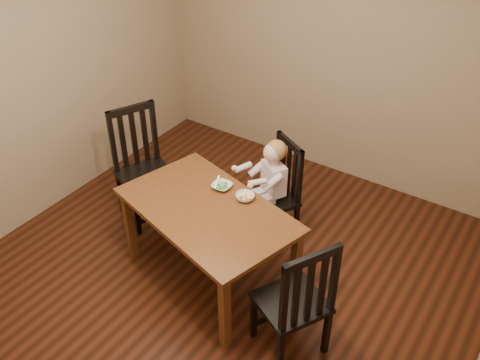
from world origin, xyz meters
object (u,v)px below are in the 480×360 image
Objects in this scene: chair_child at (276,192)px; toddler at (272,181)px; dining_table at (207,216)px; bowl_peas at (222,186)px; chair_left at (143,167)px; chair_right at (296,302)px; bowl_veg at (245,197)px.

chair_child reaches higher than toddler.
bowl_peas is (-0.06, 0.28, 0.10)m from dining_table.
chair_right is at bearing 96.23° from chair_left.
chair_child is (0.18, 0.77, -0.17)m from dining_table.
chair_right is 0.98m from bowl_veg.
chair_child is 6.27× the size of bowl_veg.
toddler is (0.15, 0.73, -0.03)m from dining_table.
dining_table is at bearing 95.04° from chair_left.
dining_table is 1.66× the size of chair_child.
chair_right reaches higher than chair_child.
toddler is (1.16, 0.39, 0.07)m from chair_left.
chair_right is at bearing -29.06° from bowl_peas.
toddler is at bearing 65.04° from bowl_peas.
toddler is at bearing 90.00° from chair_child.
toddler reaches higher than bowl_veg.
chair_right is 1.30m from toddler.
chair_right is at bearing -34.98° from bowl_veg.
toddler is 3.48× the size of bowl_veg.
dining_table is 1.06m from chair_left.
chair_left is 2.06m from chair_right.
chair_left is 1.05× the size of chair_right.
chair_left reaches higher than chair_child.
dining_table is at bearing -78.83° from bowl_peas.
toddler is (-0.02, -0.04, 0.14)m from chair_child.
chair_left is 0.97m from bowl_peas.
chair_right is at bearing 157.61° from toddler.
bowl_veg is at bearing -5.18° from bowl_peas.
chair_right is at bearing -16.43° from dining_table.
bowl_veg is at bearing 54.61° from dining_table.
toddler is at bearing 93.72° from bowl_veg.
chair_left reaches higher than toddler.
chair_child is at bearing 64.67° from bowl_peas.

